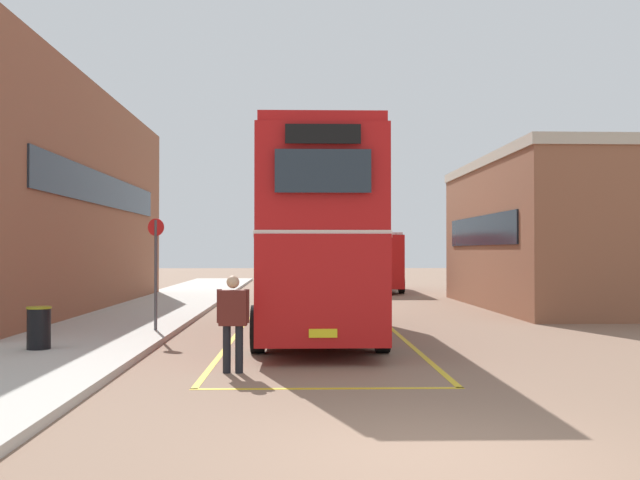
# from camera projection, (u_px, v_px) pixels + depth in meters

# --- Properties ---
(ground_plane) EXTENTS (135.60, 135.60, 0.00)m
(ground_plane) POSITION_uv_depth(u_px,v_px,m) (344.00, 322.00, 21.98)
(ground_plane) COLOR #846651
(sidewalk_left) EXTENTS (4.00, 57.60, 0.14)m
(sidewalk_left) POSITION_uv_depth(u_px,v_px,m) (143.00, 313.00, 24.15)
(sidewalk_left) COLOR #B2ADA3
(sidewalk_left) RESTS_ON ground
(brick_building_left) EXTENTS (6.25, 20.09, 7.72)m
(brick_building_left) POSITION_uv_depth(u_px,v_px,m) (17.00, 202.00, 25.58)
(brick_building_left) COLOR brown
(brick_building_left) RESTS_ON ground
(depot_building_right) EXTENTS (6.14, 12.44, 5.61)m
(depot_building_right) POSITION_uv_depth(u_px,v_px,m) (559.00, 233.00, 27.56)
(depot_building_right) COLOR brown
(depot_building_right) RESTS_ON ground
(double_decker_bus) EXTENTS (2.96, 10.42, 4.75)m
(double_decker_bus) POSITION_uv_depth(u_px,v_px,m) (317.00, 236.00, 18.54)
(double_decker_bus) COLOR black
(double_decker_bus) RESTS_ON ground
(single_deck_bus) EXTENTS (2.84, 8.45, 3.02)m
(single_deck_bus) POSITION_uv_depth(u_px,v_px,m) (373.00, 260.00, 38.95)
(single_deck_bus) COLOR black
(single_deck_bus) RESTS_ON ground
(pedestrian_boarding) EXTENTS (0.57, 0.25, 1.70)m
(pedestrian_boarding) POSITION_uv_depth(u_px,v_px,m) (233.00, 317.00, 12.78)
(pedestrian_boarding) COLOR black
(pedestrian_boarding) RESTS_ON ground
(litter_bin) EXTENTS (0.49, 0.49, 0.86)m
(litter_bin) POSITION_uv_depth(u_px,v_px,m) (39.00, 328.00, 14.84)
(litter_bin) COLOR black
(litter_bin) RESTS_ON sidewalk_left
(bus_stop_sign) EXTENTS (0.43, 0.16, 2.81)m
(bus_stop_sign) POSITION_uv_depth(u_px,v_px,m) (156.00, 263.00, 18.42)
(bus_stop_sign) COLOR #4C4C51
(bus_stop_sign) RESTS_ON sidewalk_left
(bay_marking_yellow) EXTENTS (4.37, 12.43, 0.01)m
(bay_marking_yellow) POSITION_uv_depth(u_px,v_px,m) (319.00, 345.00, 16.57)
(bay_marking_yellow) COLOR gold
(bay_marking_yellow) RESTS_ON ground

